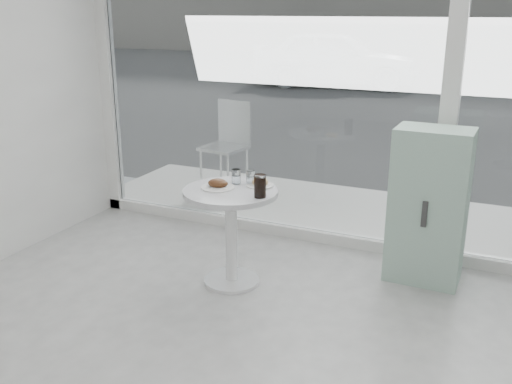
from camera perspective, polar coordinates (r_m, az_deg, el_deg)
The scene contains 12 objects.
storefront at distance 4.92m, azimuth 9.45°, elevation 13.51°, with size 5.00×0.14×3.00m.
main_table at distance 4.36m, azimuth -2.52°, elevation -2.51°, with size 0.72×0.72×0.77m.
patio_deck at distance 6.06m, azimuth 9.97°, elevation -2.09°, with size 5.60×1.60×0.05m, color silver.
street at distance 17.91m, azimuth 20.16°, elevation 10.22°, with size 40.00×24.00×0.00m, color #3D3D3D.
mint_cabinet at distance 4.60m, azimuth 16.86°, elevation -1.37°, with size 0.57×0.40×1.22m.
patio_chair at distance 6.53m, azimuth -2.80°, elevation 5.20°, with size 0.51×0.51×1.02m.
car_white at distance 16.11m, azimuth 7.91°, elevation 13.11°, with size 1.80×4.48×1.52m, color white.
plate_fritter at distance 4.31m, azimuth -3.79°, elevation 0.73°, with size 0.25×0.25×0.07m.
plate_donut at distance 4.36m, azimuth 0.41°, elevation 0.86°, with size 0.21×0.21×0.05m.
water_tumbler_a at distance 4.42m, azimuth -1.99°, elevation 1.48°, with size 0.07×0.07×0.11m.
water_tumbler_b at distance 4.40m, azimuth -0.52°, elevation 1.39°, with size 0.07×0.07×0.11m.
cola_glass at distance 4.08m, azimuth 0.40°, elevation 0.56°, with size 0.09×0.09×0.17m.
Camera 1 is at (1.35, -1.74, 2.07)m, focal length 40.00 mm.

